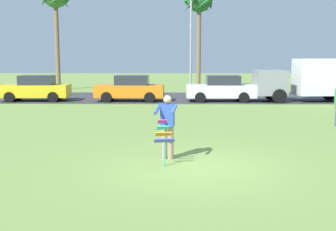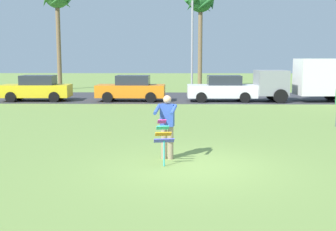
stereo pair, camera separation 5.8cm
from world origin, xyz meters
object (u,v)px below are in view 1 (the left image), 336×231
(person_kite_flyer, at_px, (167,124))
(kite_held, at_px, (164,136))
(parked_car_orange, at_px, (130,89))
(parked_car_white, at_px, (221,89))
(palm_tree_left_near, at_px, (56,0))
(parked_car_yellow, at_px, (35,89))
(palm_tree_right_near, at_px, (199,4))
(streetlight_pole, at_px, (191,40))
(parked_truck_grey_van, at_px, (317,79))

(person_kite_flyer, bearing_deg, kite_held, -97.59)
(parked_car_orange, relative_size, parked_car_white, 1.00)
(kite_held, height_order, palm_tree_left_near, palm_tree_left_near)
(parked_car_white, distance_m, palm_tree_left_near, 16.97)
(person_kite_flyer, relative_size, parked_car_yellow, 0.41)
(parked_car_orange, height_order, palm_tree_right_near, palm_tree_right_near)
(streetlight_pole, bearing_deg, parked_car_yellow, -142.83)
(parked_car_yellow, relative_size, streetlight_pole, 0.61)
(kite_held, distance_m, streetlight_pole, 23.39)
(palm_tree_right_near, bearing_deg, parked_car_orange, -114.83)
(parked_car_yellow, xyz_separation_m, palm_tree_right_near, (10.66, 10.31, 6.31))
(parked_car_orange, bearing_deg, kite_held, -80.94)
(palm_tree_left_near, bearing_deg, kite_held, -69.21)
(kite_held, xyz_separation_m, streetlight_pole, (1.50, 23.12, 3.24))
(parked_car_white, height_order, palm_tree_left_near, palm_tree_left_near)
(parked_car_orange, relative_size, palm_tree_right_near, 0.50)
(palm_tree_left_near, bearing_deg, parked_truck_grey_van, -26.84)
(parked_car_orange, height_order, parked_truck_grey_van, parked_truck_grey_van)
(parked_car_yellow, relative_size, palm_tree_right_near, 0.50)
(kite_held, bearing_deg, parked_car_white, 78.72)
(parked_car_orange, height_order, palm_tree_left_near, palm_tree_left_near)
(palm_tree_left_near, relative_size, palm_tree_right_near, 1.03)
(kite_held, bearing_deg, parked_truck_grey_van, 60.21)
(person_kite_flyer, xyz_separation_m, kite_held, (-0.08, -0.61, -0.19))
(kite_held, distance_m, parked_car_yellow, 17.73)
(person_kite_flyer, height_order, palm_tree_left_near, palm_tree_left_near)
(parked_car_yellow, relative_size, palm_tree_left_near, 0.49)
(person_kite_flyer, bearing_deg, parked_car_orange, 99.72)
(kite_held, height_order, palm_tree_right_near, palm_tree_right_near)
(person_kite_flyer, distance_m, parked_truck_grey_van, 17.44)
(person_kite_flyer, relative_size, palm_tree_left_near, 0.20)
(parked_truck_grey_van, bearing_deg, person_kite_flyer, -120.56)
(parked_truck_grey_van, bearing_deg, palm_tree_left_near, 153.16)
(parked_car_orange, xyz_separation_m, streetlight_pole, (3.99, 7.50, 3.22))
(person_kite_flyer, relative_size, kite_held, 1.53)
(parked_car_yellow, distance_m, streetlight_pole, 12.82)
(parked_car_white, relative_size, palm_tree_left_near, 0.48)
(palm_tree_left_near, distance_m, streetlight_pole, 11.61)
(parked_car_yellow, distance_m, palm_tree_right_near, 16.12)
(person_kite_flyer, xyz_separation_m, parked_car_white, (3.04, 15.02, -0.18))
(kite_held, height_order, parked_car_orange, parked_car_orange)
(palm_tree_left_near, relative_size, streetlight_pole, 1.25)
(parked_car_orange, relative_size, parked_truck_grey_van, 0.63)
(kite_held, relative_size, parked_car_orange, 0.27)
(palm_tree_left_near, distance_m, palm_tree_right_near, 11.80)
(person_kite_flyer, xyz_separation_m, parked_car_yellow, (-8.46, 15.02, -0.18))
(kite_held, height_order, parked_car_white, parked_car_white)
(parked_car_yellow, height_order, parked_car_white, same)
(parked_car_yellow, relative_size, parked_car_white, 1.01)
(parked_car_yellow, height_order, palm_tree_left_near, palm_tree_left_near)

